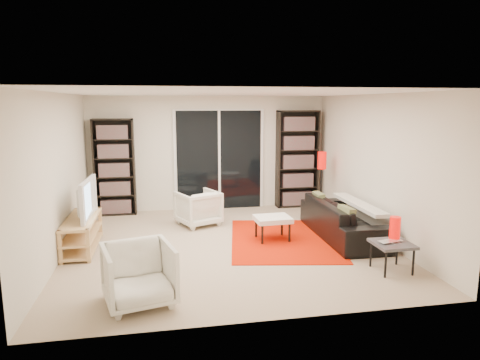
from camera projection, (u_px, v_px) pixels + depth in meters
name	position (u px, v px, depth m)	size (l,w,h in m)	color
floor	(228.00, 245.00, 6.89)	(5.00, 5.00, 0.00)	tan
wall_back	(210.00, 153.00, 9.10)	(5.00, 0.02, 2.40)	silver
wall_front	(267.00, 210.00, 4.26)	(5.00, 0.02, 2.40)	silver
wall_left	(59.00, 176.00, 6.23)	(0.02, 5.00, 2.40)	silver
wall_right	(376.00, 167.00, 7.13)	(0.02, 5.00, 2.40)	silver
ceiling	(227.00, 93.00, 6.47)	(5.00, 5.00, 0.02)	white
sliding_door	(219.00, 160.00, 9.13)	(1.92, 0.08, 2.16)	white
bookshelf_left	(115.00, 167.00, 8.62)	(0.80, 0.30, 1.95)	black
bookshelf_right	(297.00, 159.00, 9.31)	(0.90, 0.30, 2.10)	black
tv_stand	(82.00, 233.00, 6.65)	(0.44, 1.37, 0.50)	#DCAD72
tv	(81.00, 199.00, 6.56)	(1.05, 0.14, 0.60)	black
rug	(283.00, 239.00, 7.15)	(1.72, 2.33, 0.01)	red
sofa	(343.00, 219.00, 7.25)	(2.13, 0.83, 0.62)	black
armchair_back	(198.00, 208.00, 7.97)	(0.69, 0.71, 0.65)	white
armchair_front	(139.00, 275.00, 4.80)	(0.74, 0.76, 0.69)	white
ottoman	(273.00, 220.00, 7.07)	(0.60, 0.50, 0.40)	white
side_table	(392.00, 246.00, 5.75)	(0.50, 0.50, 0.40)	#424247
laptop	(393.00, 242.00, 5.71)	(0.33, 0.22, 0.03)	silver
table_lamp	(395.00, 228.00, 5.84)	(0.14, 0.14, 0.32)	#C60904
floor_lamp	(322.00, 167.00, 8.65)	(0.19, 0.19, 1.29)	black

